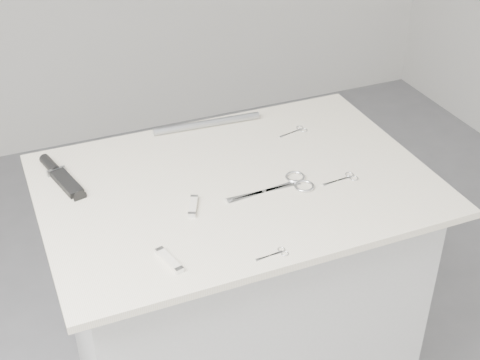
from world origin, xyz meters
name	(u,v)px	position (x,y,z in m)	size (l,w,h in m)	color
plinth	(237,313)	(0.00, 0.00, 0.45)	(0.90, 0.60, 0.90)	#B3B3B0
display_board	(236,185)	(0.00, 0.00, 0.91)	(1.00, 0.70, 0.02)	beige
large_shears	(287,185)	(0.11, -0.07, 0.92)	(0.23, 0.10, 0.01)	silver
embroidery_scissors_a	(345,179)	(0.27, -0.10, 0.92)	(0.10, 0.04, 0.00)	silver
embroidery_scissors_b	(296,131)	(0.26, 0.18, 0.92)	(0.10, 0.05, 0.00)	silver
tiny_scissors	(276,254)	(-0.03, -0.30, 0.92)	(0.08, 0.03, 0.00)	silver
sheathed_knife	(59,174)	(-0.42, 0.20, 0.93)	(0.08, 0.21, 0.03)	black
pocket_knife_a	(193,206)	(-0.14, -0.07, 0.92)	(0.05, 0.08, 0.01)	beige
pocket_knife_b	(169,260)	(-0.26, -0.24, 0.93)	(0.04, 0.10, 0.01)	beige
metal_rail	(207,123)	(0.03, 0.30, 0.93)	(0.02, 0.02, 0.32)	#979A9F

